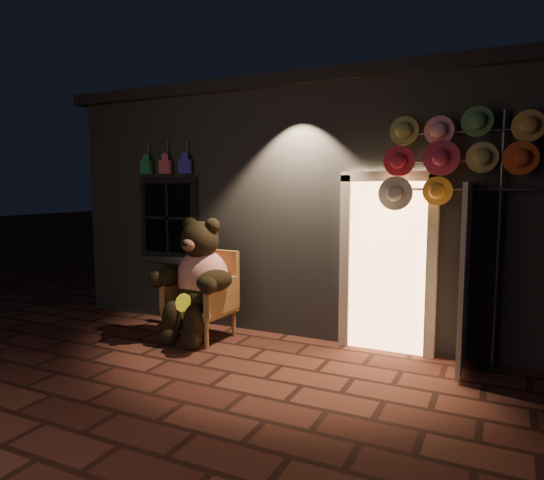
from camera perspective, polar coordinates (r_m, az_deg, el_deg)
The scene contains 5 objects.
ground at distance 5.47m, azimuth -4.88°, elevation -15.23°, with size 60.00×60.00×0.00m, color brown.
shop_building at distance 8.77m, azimuth 8.43°, elevation 4.39°, with size 7.30×5.95×3.51m.
wicker_armchair at distance 6.57m, azimuth -7.92°, elevation -6.36°, with size 0.84×0.77×1.16m.
teddy_bear at distance 6.40m, azimuth -8.74°, elevation -4.67°, with size 1.17×0.93×1.61m.
hat_rack at distance 5.70m, azimuth 20.45°, elevation 9.14°, with size 1.60×0.22×2.83m.
Camera 1 is at (2.61, -4.38, 1.99)m, focal length 32.00 mm.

